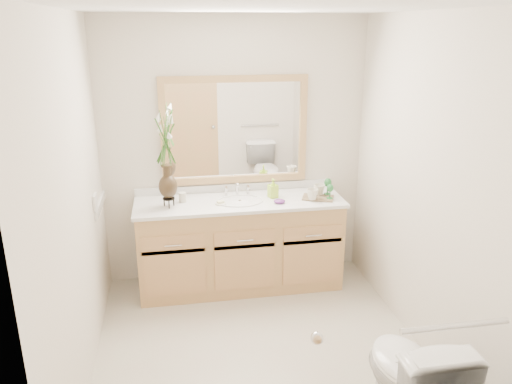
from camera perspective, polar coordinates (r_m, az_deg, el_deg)
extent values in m
plane|color=#BEB7A2|center=(3.90, 0.48, -17.58)|extent=(2.60, 2.60, 0.00)
cube|color=white|center=(3.16, 0.61, 20.34)|extent=(2.40, 2.60, 0.02)
cube|color=silver|center=(4.57, -2.45, 4.57)|extent=(2.40, 0.02, 2.40)
cube|color=silver|center=(2.19, 6.91, -11.77)|extent=(2.40, 0.02, 2.40)
cube|color=silver|center=(3.35, -20.10, -1.83)|extent=(0.02, 2.60, 2.40)
cube|color=silver|center=(3.74, 18.92, 0.39)|extent=(0.02, 2.60, 2.40)
cube|color=tan|center=(4.57, -1.83, -6.06)|extent=(1.80, 0.55, 0.80)
cube|color=white|center=(4.41, -1.89, -1.16)|extent=(1.84, 0.57, 0.03)
ellipsoid|color=white|center=(4.41, -1.84, -1.73)|extent=(0.38, 0.30, 0.12)
cylinder|color=silver|center=(4.54, -2.19, 0.34)|extent=(0.02, 0.02, 0.11)
cylinder|color=silver|center=(4.53, -3.43, 0.09)|extent=(0.02, 0.02, 0.08)
cylinder|color=silver|center=(4.56, -0.94, 0.23)|extent=(0.02, 0.02, 0.08)
cube|color=white|center=(4.51, -2.46, 7.05)|extent=(1.20, 0.01, 0.85)
cube|color=tan|center=(4.44, -2.52, 12.80)|extent=(1.32, 0.04, 0.06)
cube|color=tan|center=(4.62, -2.37, 1.49)|extent=(1.32, 0.04, 0.06)
cube|color=tan|center=(4.47, -10.53, 6.64)|extent=(0.06, 0.04, 0.85)
cube|color=tan|center=(4.63, 5.37, 7.28)|extent=(0.06, 0.04, 0.85)
cube|color=white|center=(4.13, -17.91, -1.06)|extent=(0.02, 0.12, 0.12)
cube|color=tan|center=(2.25, -1.07, -16.74)|extent=(0.80, 0.03, 2.00)
cylinder|color=silver|center=(2.61, 21.78, -14.04)|extent=(0.55, 0.03, 0.03)
imported|color=white|center=(3.18, 17.11, -19.81)|extent=(0.42, 0.75, 0.74)
cylinder|color=black|center=(4.30, -9.94, -0.73)|extent=(0.10, 0.10, 0.01)
ellipsoid|color=black|center=(4.26, -10.02, 0.63)|extent=(0.16, 0.16, 0.20)
cylinder|color=black|center=(4.23, -10.12, 2.31)|extent=(0.06, 0.06, 0.09)
cylinder|color=#4C7A33|center=(4.17, -10.31, 5.49)|extent=(0.06, 0.06, 0.37)
cylinder|color=beige|center=(4.41, -8.39, -0.60)|extent=(0.07, 0.07, 0.08)
cylinder|color=beige|center=(4.32, -4.06, -1.33)|extent=(0.10, 0.10, 0.01)
cube|color=beige|center=(4.32, -4.06, -1.14)|extent=(0.07, 0.05, 0.02)
imported|color=#A7DA33|center=(4.47, 1.95, 0.34)|extent=(0.09, 0.09, 0.15)
ellipsoid|color=#632776|center=(4.34, 2.70, -1.06)|extent=(0.12, 0.10, 0.04)
cube|color=brown|center=(4.49, 7.10, -0.64)|extent=(0.32, 0.27, 0.01)
imported|color=beige|center=(4.41, 6.48, -0.20)|extent=(0.13, 0.12, 0.10)
imported|color=beige|center=(4.53, 7.24, 0.30)|extent=(0.11, 0.11, 0.10)
cylinder|color=#257032|center=(4.47, 8.42, -0.69)|extent=(0.06, 0.06, 0.01)
cylinder|color=#257032|center=(4.45, 8.45, -0.19)|extent=(0.01, 0.01, 0.08)
ellipsoid|color=#257032|center=(4.44, 8.48, 0.46)|extent=(0.06, 0.06, 0.07)
cylinder|color=#257032|center=(4.58, 8.15, -0.20)|extent=(0.06, 0.06, 0.01)
cylinder|color=#257032|center=(4.56, 8.18, 0.36)|extent=(0.01, 0.01, 0.09)
ellipsoid|color=#257032|center=(4.54, 8.21, 1.08)|extent=(0.07, 0.07, 0.08)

